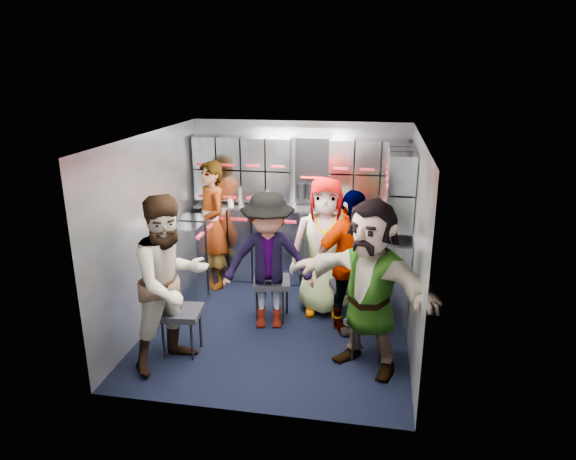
% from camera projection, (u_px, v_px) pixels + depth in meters
% --- Properties ---
extents(floor, '(3.00, 3.00, 0.00)m').
position_uv_depth(floor, '(279.00, 326.00, 5.72)').
color(floor, black).
rests_on(floor, ground).
extents(wall_back, '(2.80, 0.04, 2.10)m').
position_uv_depth(wall_back, '(300.00, 201.00, 6.80)').
color(wall_back, gray).
rests_on(wall_back, ground).
extents(wall_left, '(0.04, 3.00, 2.10)m').
position_uv_depth(wall_left, '(153.00, 230.00, 5.62)').
color(wall_left, gray).
rests_on(wall_left, ground).
extents(wall_right, '(0.04, 3.00, 2.10)m').
position_uv_depth(wall_right, '(414.00, 245.00, 5.16)').
color(wall_right, gray).
rests_on(wall_right, ground).
extents(ceiling, '(2.80, 3.00, 0.02)m').
position_uv_depth(ceiling, '(277.00, 136.00, 5.07)').
color(ceiling, silver).
rests_on(ceiling, wall_back).
extents(cart_bank_back, '(2.68, 0.38, 0.99)m').
position_uv_depth(cart_bank_back, '(297.00, 246.00, 6.77)').
color(cart_bank_back, '#8E939C').
rests_on(cart_bank_back, ground).
extents(cart_bank_left, '(0.38, 0.76, 0.99)m').
position_uv_depth(cart_bank_left, '(192.00, 260.00, 6.28)').
color(cart_bank_left, '#8E939C').
rests_on(cart_bank_left, ground).
extents(counter, '(2.68, 0.42, 0.03)m').
position_uv_depth(counter, '(297.00, 208.00, 6.61)').
color(counter, silver).
rests_on(counter, cart_bank_back).
extents(locker_bank_back, '(2.68, 0.28, 0.82)m').
position_uv_depth(locker_bank_back, '(298.00, 171.00, 6.52)').
color(locker_bank_back, '#8E939C').
rests_on(locker_bank_back, wall_back).
extents(locker_bank_right, '(0.28, 1.00, 0.82)m').
position_uv_depth(locker_bank_right, '(400.00, 186.00, 5.70)').
color(locker_bank_right, '#8E939C').
rests_on(locker_bank_right, wall_right).
extents(right_cabinet, '(0.28, 1.20, 1.00)m').
position_uv_depth(right_cabinet, '(395.00, 272.00, 5.92)').
color(right_cabinet, '#8E939C').
rests_on(right_cabinet, ground).
extents(coffee_niche, '(0.46, 0.16, 0.84)m').
position_uv_depth(coffee_niche, '(313.00, 172.00, 6.55)').
color(coffee_niche, black).
rests_on(coffee_niche, wall_back).
extents(red_latch_strip, '(2.60, 0.02, 0.03)m').
position_uv_depth(red_latch_strip, '(295.00, 222.00, 6.46)').
color(red_latch_strip, '#A51522').
rests_on(red_latch_strip, cart_bank_back).
extents(jump_seat_near_left, '(0.43, 0.41, 0.47)m').
position_uv_depth(jump_seat_near_left, '(181.00, 315.00, 5.08)').
color(jump_seat_near_left, black).
rests_on(jump_seat_near_left, ground).
extents(jump_seat_mid_left, '(0.47, 0.45, 0.48)m').
position_uv_depth(jump_seat_mid_left, '(272.00, 284.00, 5.78)').
color(jump_seat_mid_left, black).
rests_on(jump_seat_mid_left, ground).
extents(jump_seat_center, '(0.46, 0.44, 0.46)m').
position_uv_depth(jump_seat_center, '(326.00, 273.00, 6.12)').
color(jump_seat_center, black).
rests_on(jump_seat_center, ground).
extents(jump_seat_mid_right, '(0.51, 0.50, 0.47)m').
position_uv_depth(jump_seat_mid_right, '(349.00, 287.00, 5.71)').
color(jump_seat_mid_right, black).
rests_on(jump_seat_mid_right, ground).
extents(jump_seat_near_right, '(0.46, 0.45, 0.43)m').
position_uv_depth(jump_seat_near_right, '(368.00, 322.00, 5.02)').
color(jump_seat_near_right, black).
rests_on(jump_seat_near_right, ground).
extents(attendant_standing, '(0.69, 0.72, 1.65)m').
position_uv_depth(attendant_standing, '(212.00, 225.00, 6.52)').
color(attendant_standing, black).
rests_on(attendant_standing, ground).
extents(attendant_arc_a, '(0.99, 1.04, 1.69)m').
position_uv_depth(attendant_arc_a, '(171.00, 282.00, 4.78)').
color(attendant_arc_a, black).
rests_on(attendant_arc_a, ground).
extents(attendant_arc_b, '(1.07, 0.72, 1.53)m').
position_uv_depth(attendant_arc_b, '(268.00, 261.00, 5.50)').
color(attendant_arc_b, black).
rests_on(attendant_arc_b, ground).
extents(attendant_arc_c, '(0.82, 0.57, 1.60)m').
position_uv_depth(attendant_arc_c, '(325.00, 247.00, 5.83)').
color(attendant_arc_c, black).
rests_on(attendant_arc_c, ground).
extents(attendant_arc_d, '(0.97, 0.84, 1.57)m').
position_uv_depth(attendant_arc_d, '(349.00, 262.00, 5.43)').
color(attendant_arc_d, black).
rests_on(attendant_arc_d, ground).
extents(attendant_arc_e, '(1.58, 1.21, 1.67)m').
position_uv_depth(attendant_arc_e, '(370.00, 287.00, 4.71)').
color(attendant_arc_e, black).
rests_on(attendant_arc_e, ground).
extents(bottle_left, '(0.07, 0.07, 0.23)m').
position_uv_depth(bottle_left, '(268.00, 198.00, 6.58)').
color(bottle_left, white).
rests_on(bottle_left, counter).
extents(bottle_mid, '(0.07, 0.07, 0.23)m').
position_uv_depth(bottle_mid, '(241.00, 196.00, 6.64)').
color(bottle_mid, white).
rests_on(bottle_mid, counter).
extents(bottle_right, '(0.07, 0.07, 0.24)m').
position_uv_depth(bottle_right, '(331.00, 200.00, 6.45)').
color(bottle_right, white).
rests_on(bottle_right, counter).
extents(cup_left, '(0.07, 0.07, 0.10)m').
position_uv_depth(cup_left, '(231.00, 201.00, 6.68)').
color(cup_left, beige).
rests_on(cup_left, counter).
extents(cup_right, '(0.08, 0.08, 0.10)m').
position_uv_depth(cup_right, '(391.00, 209.00, 6.34)').
color(cup_right, beige).
rests_on(cup_right, counter).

